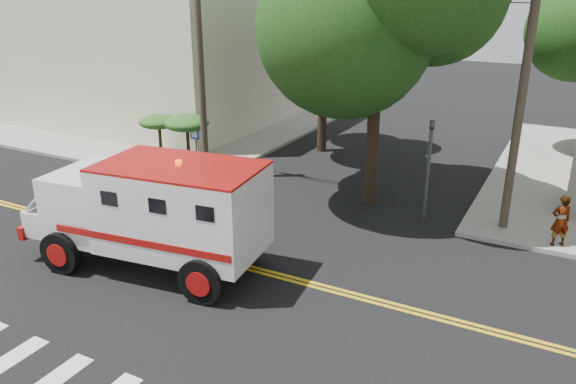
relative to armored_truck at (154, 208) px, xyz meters
The scene contains 12 objects.
ground 3.04m from the armored_truck, 27.89° to the left, with size 100.00×100.00×0.00m, color black.
sidewalk_nw 18.61m from the armored_truck, 127.79° to the left, with size 17.00×17.00×0.15m, color gray.
building_left 21.21m from the armored_truck, 129.60° to the left, with size 16.00×14.00×10.00m, color beige.
utility_pole_left 8.37m from the armored_truck, 115.79° to the left, with size 0.28×0.28×9.00m, color #382D23.
utility_pole_right 11.51m from the armored_truck, 40.97° to the left, with size 0.28×0.28×9.00m, color #382D23.
tree_main 9.98m from the armored_truck, 60.90° to the left, with size 6.08×5.70×9.85m.
tree_left 13.51m from the armored_truck, 92.34° to the left, with size 4.48×4.20×7.70m.
traffic_signal 9.00m from the armored_truck, 48.55° to the left, with size 0.15×0.18×3.60m.
accessibility_sign 8.37m from the armored_truck, 118.98° to the left, with size 0.45×0.10×2.02m.
palm_planter 9.39m from the armored_truck, 124.25° to the left, with size 3.52×2.63×2.36m.
armored_truck is the anchor object (origin of this frame).
pedestrian_a 12.14m from the armored_truck, 33.25° to the left, with size 0.59×0.39×1.62m, color gray.
Camera 1 is at (7.97, -12.22, 7.75)m, focal length 35.00 mm.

